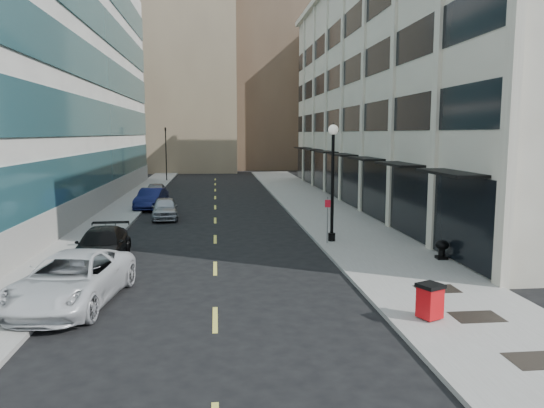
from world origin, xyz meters
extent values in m
plane|color=black|center=(0.00, 0.00, 0.00)|extent=(160.00, 160.00, 0.00)
cube|color=gray|center=(7.50, 20.00, 0.07)|extent=(5.00, 80.00, 0.15)
cube|color=gray|center=(-6.50, 20.00, 0.07)|extent=(3.00, 80.00, 0.15)
cube|color=beige|center=(17.00, 27.00, 9.00)|extent=(14.00, 46.00, 18.00)
cube|color=black|center=(10.02, 27.00, 2.00)|extent=(0.18, 46.00, 3.60)
cube|color=black|center=(10.03, 27.00, 6.50)|extent=(0.12, 46.00, 1.80)
cube|color=black|center=(10.03, 27.00, 10.00)|extent=(0.12, 46.00, 1.80)
cube|color=black|center=(10.03, 27.00, 13.50)|extent=(0.12, 46.00, 1.80)
cube|color=beige|center=(10.00, 4.00, 9.00)|extent=(0.35, 0.60, 18.00)
cube|color=beige|center=(10.00, 10.00, 9.00)|extent=(0.35, 0.60, 18.00)
cube|color=beige|center=(10.00, 16.00, 9.00)|extent=(0.35, 0.60, 18.00)
cube|color=beige|center=(10.00, 22.00, 9.00)|extent=(0.35, 0.60, 18.00)
cube|color=beige|center=(10.00, 28.00, 9.00)|extent=(0.35, 0.60, 18.00)
cube|color=beige|center=(10.00, 34.00, 9.00)|extent=(0.35, 0.60, 18.00)
cube|color=beige|center=(10.00, 40.00, 9.00)|extent=(0.35, 0.60, 18.00)
cube|color=beige|center=(10.00, 46.00, 9.00)|extent=(0.35, 0.60, 18.00)
cube|color=black|center=(9.35, 7.00, 3.90)|extent=(1.30, 4.00, 0.12)
cube|color=black|center=(9.35, 13.00, 3.90)|extent=(1.30, 4.00, 0.12)
cube|color=black|center=(9.35, 19.00, 3.90)|extent=(1.30, 4.00, 0.12)
cube|color=black|center=(9.35, 25.00, 3.90)|extent=(1.30, 4.00, 0.12)
cube|color=black|center=(9.35, 31.00, 3.90)|extent=(1.30, 4.00, 0.12)
cube|color=black|center=(9.35, 37.00, 3.90)|extent=(1.30, 4.00, 0.12)
cube|color=black|center=(9.35, 43.00, 3.90)|extent=(1.30, 4.00, 0.12)
cube|color=gray|center=(-7.96, 27.00, 0.90)|extent=(0.20, 46.00, 1.80)
cube|color=#2C5F67|center=(-7.97, 27.00, 3.00)|extent=(0.14, 45.60, 2.40)
cube|color=#2C5F67|center=(-7.97, 27.00, 6.50)|extent=(0.14, 45.60, 2.40)
cube|color=#2C5F67|center=(-7.97, 27.00, 10.00)|extent=(0.14, 45.60, 2.40)
cube|color=#2C5F67|center=(-7.97, 27.00, 13.50)|extent=(0.14, 45.60, 2.40)
cube|color=#937F60|center=(-4.00, 68.00, 14.00)|extent=(14.00, 18.00, 28.00)
cube|color=brown|center=(8.00, 72.00, 17.00)|extent=(12.00, 16.00, 34.00)
cube|color=#937F60|center=(-14.00, 78.00, 11.00)|extent=(12.00, 14.00, 22.00)
cube|color=beige|center=(18.00, 66.00, 10.00)|extent=(10.00, 14.00, 20.00)
cube|color=black|center=(7.60, -2.00, 0.15)|extent=(1.40, 1.00, 0.01)
cube|color=black|center=(7.60, 1.00, 0.15)|extent=(1.40, 1.00, 0.01)
cube|color=black|center=(7.60, 3.80, 0.15)|extent=(1.40, 1.00, 0.01)
cube|color=#D8CC4C|center=(0.00, 2.00, 0.01)|extent=(0.15, 2.20, 0.01)
cube|color=#D8CC4C|center=(0.00, 8.00, 0.01)|extent=(0.15, 2.20, 0.01)
cube|color=#D8CC4C|center=(0.00, 14.00, 0.01)|extent=(0.15, 2.20, 0.01)
cube|color=#D8CC4C|center=(0.00, 20.00, 0.01)|extent=(0.15, 2.20, 0.01)
cube|color=#D8CC4C|center=(0.00, 26.00, 0.01)|extent=(0.15, 2.20, 0.01)
cube|color=#D8CC4C|center=(0.00, 32.00, 0.01)|extent=(0.15, 2.20, 0.01)
cube|color=#D8CC4C|center=(0.00, 38.00, 0.01)|extent=(0.15, 2.20, 0.01)
cube|color=#D8CC4C|center=(0.00, 44.00, 0.01)|extent=(0.15, 2.20, 0.01)
cube|color=#D8CC4C|center=(0.00, 50.00, 0.01)|extent=(0.15, 2.20, 0.01)
cylinder|color=black|center=(-5.50, 48.00, 3.00)|extent=(0.12, 0.12, 6.00)
imported|color=black|center=(-5.50, 48.00, 5.99)|extent=(0.66, 0.66, 1.98)
imported|color=silver|center=(-4.56, 3.88, 0.82)|extent=(3.49, 6.21, 1.64)
imported|color=black|center=(-4.80, 9.62, 0.71)|extent=(2.08, 4.93, 1.42)
imported|color=#9EA2A7|center=(-3.20, 21.00, 0.69)|extent=(1.95, 4.17, 1.38)
imported|color=#111643|center=(-4.59, 25.65, 0.75)|extent=(2.13, 4.70, 1.50)
imported|color=slate|center=(-4.80, 30.40, 0.73)|extent=(1.89, 4.33, 1.45)
cube|color=red|center=(6.16, 1.00, 0.65)|extent=(0.75, 0.75, 0.91)
cube|color=black|center=(6.16, 1.00, 1.13)|extent=(0.85, 0.85, 0.11)
cylinder|color=black|center=(5.97, 1.30, 0.25)|extent=(0.05, 0.20, 0.20)
cylinder|color=black|center=(6.34, 1.30, 0.25)|extent=(0.05, 0.20, 0.20)
cylinder|color=black|center=(5.77, 12.25, 0.35)|extent=(0.35, 0.35, 0.40)
cylinder|color=black|center=(5.77, 12.25, 2.92)|extent=(0.16, 0.16, 5.10)
sphere|color=silver|center=(5.77, 12.25, 5.64)|extent=(0.49, 0.49, 0.49)
cone|color=black|center=(5.77, 12.25, 5.91)|extent=(0.13, 0.13, 0.20)
cylinder|color=slate|center=(5.43, 11.75, 1.29)|extent=(0.04, 0.04, 2.28)
cube|color=red|center=(5.43, 11.73, 2.10)|extent=(0.27, 0.08, 0.36)
cube|color=black|center=(9.60, 8.01, 0.21)|extent=(0.46, 0.46, 0.13)
cylinder|color=black|center=(9.60, 8.01, 0.46)|extent=(0.27, 0.27, 0.42)
ellipsoid|color=black|center=(9.60, 8.01, 0.76)|extent=(0.59, 0.59, 0.41)
camera|label=1|loc=(0.08, -13.15, 5.47)|focal=35.00mm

